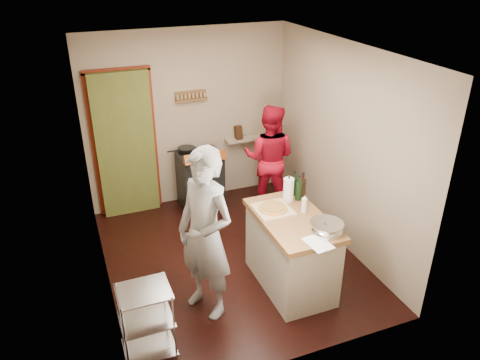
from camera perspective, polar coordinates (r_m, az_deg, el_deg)
name	(u,v)px	position (r m, az deg, el deg)	size (l,w,h in m)	color
floor	(231,258)	(6.04, -1.14, -9.46)	(3.50, 3.50, 0.00)	black
back_wall	(145,135)	(6.90, -11.47, 5.44)	(3.00, 0.44, 2.60)	gray
left_wall	(95,187)	(5.12, -17.21, -0.83)	(0.04, 3.50, 2.60)	gray
right_wall	(342,147)	(6.02, 12.28, 3.95)	(0.04, 3.50, 2.60)	gray
ceiling	(228,49)	(4.98, -1.41, 15.64)	(3.00, 3.50, 0.02)	white
stove	(200,180)	(6.99, -4.88, 0.06)	(0.60, 0.63, 1.00)	black
wire_shelving	(147,320)	(4.62, -11.33, -16.44)	(0.48, 0.40, 0.80)	silver
island	(291,250)	(5.39, 6.29, -8.44)	(0.72, 1.29, 1.21)	beige
person_stripe	(205,235)	(4.77, -4.24, -6.71)	(0.69, 0.45, 1.88)	silver
person_red	(269,158)	(6.83, 3.60, 2.69)	(0.78, 0.61, 1.60)	#AA0B20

